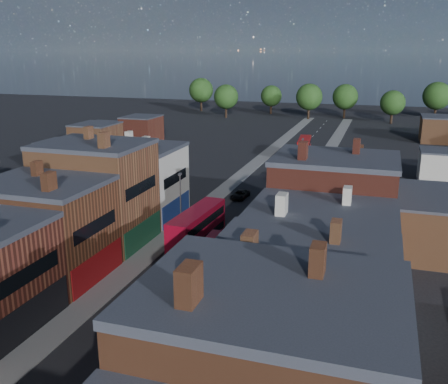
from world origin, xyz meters
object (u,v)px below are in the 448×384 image
Objects in this scene: bus_0 at (197,229)px; ped_3 at (220,301)px; car_3 at (282,180)px; bus_1 at (208,265)px; bus_2 at (304,148)px; car_2 at (240,195)px.

bus_0 is 6.48× the size of ped_3.
bus_1 is at bearing -94.15° from car_3.
bus_0 is at bearing 42.46° from ped_3.
bus_2 is 2.31× the size of car_2.
ped_3 reaches higher than car_3.
bus_1 is 2.11× the size of car_2.
car_2 is at bearing 99.01° from bus_1.
bus_2 is at bearing 16.31° from ped_3.
bus_0 reaches higher than car_3.
bus_1 is 41.42m from car_3.
car_2 is 11.87m from car_3.
bus_2 is 22.12m from car_3.
ped_3 is (3.61, -45.83, 0.37)m from car_3.
car_3 is at bearing 71.07° from car_2.
ped_3 is at bearing -57.51° from bus_0.
car_3 is at bearing 90.16° from bus_1.
bus_1 reaches higher than car_3.
bus_1 is 2.23× the size of car_3.
bus_0 is 55.21m from bus_2.
bus_1 is at bearing -94.73° from bus_2.
car_3 is (4.52, 10.97, -0.01)m from car_2.
bus_1 reaches higher than car_2.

